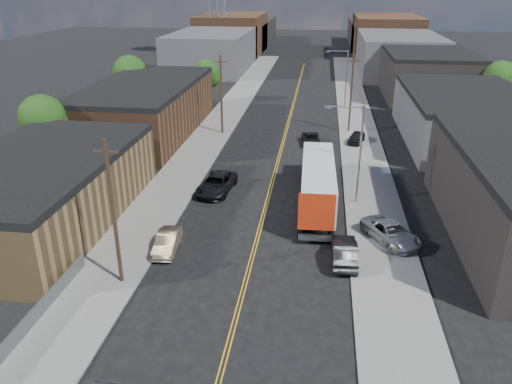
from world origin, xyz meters
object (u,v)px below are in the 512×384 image
(car_left_c, at_px, (217,184))
(car_right_lot_c, at_px, (356,137))
(car_right_oncoming, at_px, (344,251))
(semi_truck, at_px, (318,178))
(car_right_lot_a, at_px, (391,232))
(car_left_b, at_px, (167,242))
(car_ahead_truck, at_px, (311,139))

(car_left_c, relative_size, car_right_lot_c, 1.52)
(car_right_oncoming, bearing_deg, semi_truck, -79.81)
(semi_truck, relative_size, car_right_lot_a, 2.99)
(car_left_b, xyz_separation_m, car_right_oncoming, (13.00, 0.13, 0.10))
(car_right_oncoming, relative_size, car_right_lot_c, 1.26)
(car_left_c, distance_m, car_right_oncoming, 16.15)
(car_ahead_truck, bearing_deg, car_right_lot_a, -80.50)
(car_left_c, distance_m, car_right_lot_a, 17.18)
(car_right_lot_c, bearing_deg, car_left_c, -113.05)
(car_left_c, height_order, car_ahead_truck, car_left_c)
(car_left_b, xyz_separation_m, car_right_lot_c, (15.33, 28.32, 0.11))
(car_right_lot_a, bearing_deg, car_ahead_truck, 75.85)
(car_right_lot_c, bearing_deg, car_ahead_truck, -155.00)
(car_right_lot_a, relative_size, car_right_lot_c, 1.38)
(car_right_oncoming, xyz_separation_m, car_ahead_truck, (-3.16, 27.35, -0.18))
(car_left_b, xyz_separation_m, car_right_lot_a, (16.59, 3.35, 0.19))
(car_left_c, xyz_separation_m, car_right_oncoming, (11.60, -11.24, -0.01))
(car_right_oncoming, height_order, car_right_lot_a, car_right_lot_a)
(car_right_oncoming, distance_m, car_ahead_truck, 27.54)
(car_left_b, bearing_deg, car_ahead_truck, 66.36)
(car_left_b, distance_m, car_right_oncoming, 13.00)
(car_ahead_truck, bearing_deg, semi_truck, -92.62)
(semi_truck, distance_m, car_right_oncoming, 10.46)
(semi_truck, xyz_separation_m, car_right_oncoming, (2.10, -10.13, -1.59))
(car_left_c, height_order, car_right_oncoming, car_left_c)
(car_left_c, height_order, car_right_lot_a, same)
(car_right_oncoming, bearing_deg, car_left_b, -0.96)
(car_left_c, relative_size, car_right_lot_a, 1.10)
(car_right_lot_a, distance_m, car_right_lot_c, 25.00)
(car_left_c, xyz_separation_m, car_ahead_truck, (8.44, 16.11, -0.19))
(car_left_b, height_order, car_right_lot_a, car_right_lot_a)
(car_left_b, distance_m, car_right_lot_c, 32.20)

